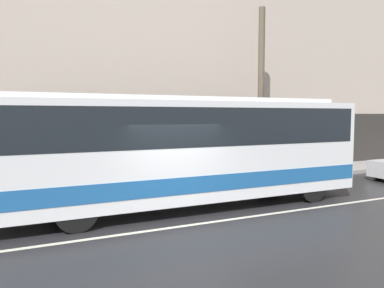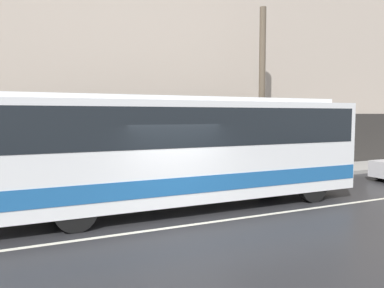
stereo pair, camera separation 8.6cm
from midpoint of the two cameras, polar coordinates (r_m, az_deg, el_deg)
ground_plane at (r=9.46m, az=-0.96°, el=-12.38°), size 60.00×60.00×0.00m
sidewalk at (r=14.27m, az=-9.63°, el=-6.33°), size 60.00×2.51×0.17m
building_facade at (r=15.81m, az=-11.36°, el=17.82°), size 60.00×0.35×13.25m
lane_stripe at (r=9.46m, az=-0.96°, el=-12.35°), size 54.00×0.14×0.01m
transit_bus at (r=10.99m, az=-1.31°, el=-0.30°), size 11.20×2.56×3.24m
utility_pole_near at (r=15.90m, az=10.75°, el=7.65°), size 0.26×0.26×6.96m
pedestrian_waiting at (r=13.84m, az=-5.55°, el=-3.22°), size 0.36×0.36×1.58m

